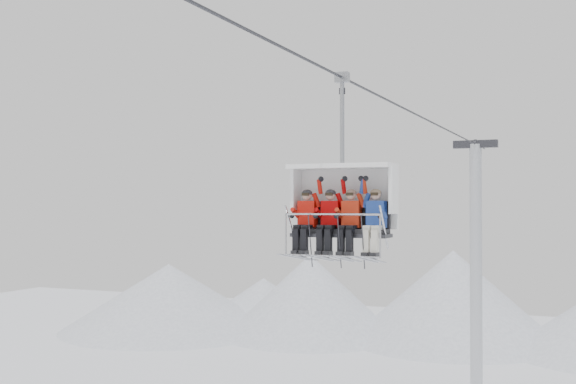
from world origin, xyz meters
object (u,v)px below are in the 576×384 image
at_px(lift_tower_right, 476,308).
at_px(skier_center_right, 350,220).
at_px(skier_center_left, 329,220).
at_px(chairlift_carrier, 344,198).
at_px(skier_far_left, 306,220).
at_px(skier_far_right, 375,220).

relative_size(lift_tower_right, skier_center_right, 7.99).
xyz_separation_m(lift_tower_right, skier_center_left, (-0.23, -19.18, 4.41)).
xyz_separation_m(chairlift_carrier, skier_far_left, (-0.78, -0.30, -0.46)).
relative_size(lift_tower_right, skier_center_left, 7.99).
bearing_deg(skier_center_right, chairlift_carrier, 127.80).
xyz_separation_m(skier_center_left, skier_center_right, (0.47, 0.00, 0.00)).
xyz_separation_m(chairlift_carrier, skier_center_right, (0.24, -0.30, -0.46)).
xyz_separation_m(chairlift_carrier, skier_far_right, (0.78, -0.30, -0.46)).
distance_m(lift_tower_right, skier_far_left, 19.69).
distance_m(lift_tower_right, skier_far_right, 19.69).
height_order(lift_tower_right, skier_center_right, lift_tower_right).
relative_size(skier_far_left, skier_far_right, 1.00).
bearing_deg(skier_center_left, skier_far_right, 0.00).
bearing_deg(lift_tower_right, skier_far_right, -87.66).
bearing_deg(skier_center_left, skier_far_left, 180.00).
bearing_deg(skier_center_left, chairlift_carrier, 52.44).
bearing_deg(lift_tower_right, chairlift_carrier, -90.00).
height_order(skier_center_right, skier_far_right, same).
height_order(chairlift_carrier, skier_far_right, chairlift_carrier).
height_order(lift_tower_right, skier_center_left, lift_tower_right).
bearing_deg(chairlift_carrier, skier_center_left, -127.56).
relative_size(chairlift_carrier, skier_center_right, 2.36).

